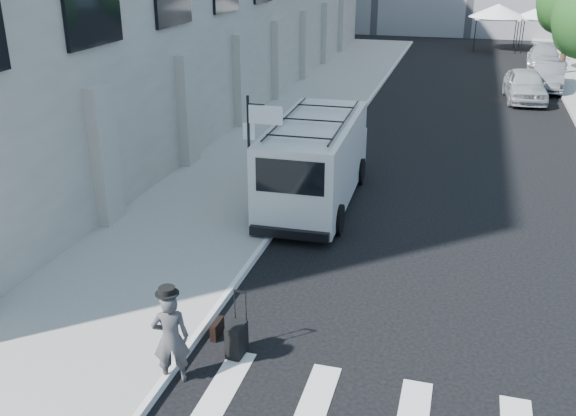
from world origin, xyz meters
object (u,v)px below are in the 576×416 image
Objects in this scene: suitcase at (237,340)px; parked_car_a at (525,85)px; parked_car_b at (548,76)px; parked_car_c at (543,57)px; cargo_van at (316,160)px; businessman at (171,338)px; briefcase at (217,329)px.

parked_car_a is at bearing 79.80° from suitcase.
parked_car_b is 0.93× the size of parked_car_c.
cargo_van is 1.49× the size of parked_car_a.
businessman is at bearing -94.09° from cargo_van.
suitcase is at bearing -100.78° from parked_car_b.
businessman is 1.39m from suitcase.
briefcase is 7.51m from cargo_van.
parked_car_c reaches higher than suitcase.
parked_car_a is 9.92m from parked_car_c.
parked_car_b is (1.31, 2.99, -0.05)m from parked_car_a.
briefcase is 0.75m from suitcase.
briefcase is 27.24m from parked_car_b.
parked_car_a is (6.25, 23.46, 0.43)m from suitcase.
businessman is 28.70m from parked_car_b.
suitcase is 0.19× the size of cargo_van.
parked_car_b is at bearing -89.52° from parked_car_c.
suitcase is 24.28m from parked_car_a.
briefcase is at bearing 145.75° from suitcase.
parked_car_b is at bearing 78.77° from suitcase.
businessman is 25.46m from parked_car_a.
parked_car_b reaches higher than parked_car_c.
briefcase is 0.35× the size of suitcase.
parked_car_a reaches higher than briefcase.
cargo_van is 20.21m from parked_car_b.
businessman is 3.90× the size of briefcase.
businessman is 1.63m from briefcase.
cargo_van is (0.16, 7.43, 1.09)m from briefcase.
parked_car_c is (0.31, 6.79, -0.04)m from parked_car_b.
suitcase is at bearing -100.22° from parked_car_c.
parked_car_c is at bearing -128.01° from businessman.
parked_car_c is at bearing 70.37° from cargo_van.
businessman is 0.40× the size of parked_car_b.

